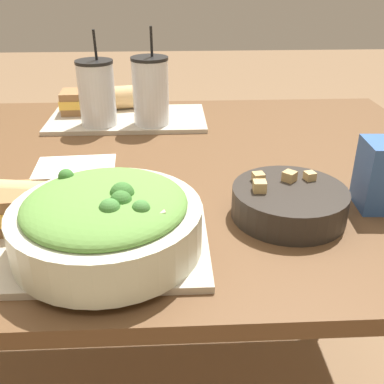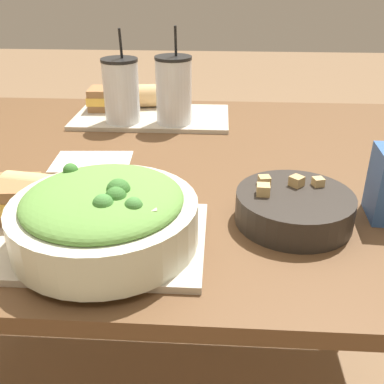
{
  "view_description": "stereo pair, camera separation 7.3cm",
  "coord_description": "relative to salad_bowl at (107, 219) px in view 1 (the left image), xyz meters",
  "views": [
    {
      "loc": [
        0.06,
        -0.94,
        1.18
      ],
      "look_at": [
        0.09,
        -0.3,
        0.85
      ],
      "focal_mm": 42.0,
      "sensor_mm": 36.0,
      "label": 1
    },
    {
      "loc": [
        0.13,
        -0.94,
        1.18
      ],
      "look_at": [
        0.09,
        -0.3,
        0.85
      ],
      "focal_mm": 42.0,
      "sensor_mm": 36.0,
      "label": 2
    }
  ],
  "objects": [
    {
      "name": "baguette_far",
      "position": [
        -0.07,
        0.75,
        -0.02
      ],
      "size": [
        0.15,
        0.09,
        0.07
      ],
      "rotation": [
        0.0,
        0.0,
        1.75
      ],
      "color": "tan",
      "rests_on": "tray_far"
    },
    {
      "name": "tray_far",
      "position": [
        -0.02,
        0.67,
        -0.06
      ],
      "size": [
        0.45,
        0.24,
        0.01
      ],
      "color": "#BCB29E",
      "rests_on": "dining_table"
    },
    {
      "name": "baguette_near",
      "position": [
        -0.13,
        0.09,
        -0.02
      ],
      "size": [
        0.16,
        0.09,
        0.07
      ],
      "rotation": [
        0.0,
        0.0,
        1.42
      ],
      "color": "tan",
      "rests_on": "tray_near"
    },
    {
      "name": "drink_cup_red",
      "position": [
        0.05,
        0.6,
        0.03
      ],
      "size": [
        0.1,
        0.1,
        0.26
      ],
      "color": "silver",
      "rests_on": "tray_far"
    },
    {
      "name": "salad_bowl",
      "position": [
        0.0,
        0.0,
        0.0
      ],
      "size": [
        0.29,
        0.29,
        0.11
      ],
      "color": "beige",
      "rests_on": "tray_near"
    },
    {
      "name": "tray_near",
      "position": [
        -0.07,
        0.01,
        -0.06
      ],
      "size": [
        0.45,
        0.24,
        0.01
      ],
      "color": "#BCB29E",
      "rests_on": "dining_table"
    },
    {
      "name": "sandwich_far",
      "position": [
        -0.15,
        0.72,
        -0.02
      ],
      "size": [
        0.15,
        0.1,
        0.06
      ],
      "rotation": [
        0.0,
        0.0,
        0.04
      ],
      "color": "olive",
      "rests_on": "tray_far"
    },
    {
      "name": "dining_table",
      "position": [
        0.04,
        0.35,
        -0.15
      ],
      "size": [
        1.47,
        1.04,
        0.77
      ],
      "color": "brown",
      "rests_on": "ground_plane"
    },
    {
      "name": "drink_cup_dark",
      "position": [
        -0.09,
        0.6,
        0.03
      ],
      "size": [
        0.1,
        0.1,
        0.25
      ],
      "color": "silver",
      "rests_on": "tray_far"
    },
    {
      "name": "napkin_folded",
      "position": [
        -0.12,
        0.34,
        -0.06
      ],
      "size": [
        0.18,
        0.13,
        0.0
      ],
      "color": "silver",
      "rests_on": "dining_table"
    },
    {
      "name": "soup_bowl",
      "position": [
        0.31,
        0.1,
        -0.03
      ],
      "size": [
        0.2,
        0.2,
        0.07
      ],
      "color": "#2D2823",
      "rests_on": "dining_table"
    }
  ]
}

